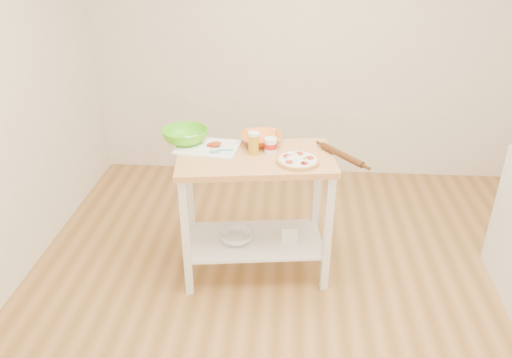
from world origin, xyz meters
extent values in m
cube|color=#AD7B40|center=(0.00, 0.00, -0.01)|extent=(4.00, 4.50, 0.02)
cube|color=#F3E5CC|center=(0.00, 2.26, 1.35)|extent=(4.00, 0.02, 2.70)
cube|color=tan|center=(-0.38, 0.61, 0.88)|extent=(1.06, 0.67, 0.04)
cube|color=white|center=(-0.38, 0.61, 0.25)|extent=(0.98, 0.60, 0.02)
cube|color=white|center=(-0.80, 0.33, 0.43)|extent=(0.06, 0.06, 0.86)
cube|color=white|center=(-0.86, 0.78, 0.43)|extent=(0.06, 0.06, 0.86)
cube|color=white|center=(0.10, 0.44, 0.43)|extent=(0.06, 0.06, 0.86)
cube|color=white|center=(0.04, 0.90, 0.43)|extent=(0.06, 0.06, 0.86)
cylinder|color=#E7AB62|center=(-0.11, 0.53, 0.91)|extent=(0.27, 0.27, 0.02)
cylinder|color=#E7AB62|center=(-0.11, 0.53, 0.92)|extent=(0.27, 0.27, 0.01)
cylinder|color=white|center=(-0.11, 0.53, 0.92)|extent=(0.24, 0.24, 0.01)
cylinder|color=#A62D11|center=(-0.03, 0.55, 0.93)|extent=(0.05, 0.05, 0.01)
cylinder|color=#A62D11|center=(-0.10, 0.61, 0.93)|extent=(0.05, 0.05, 0.01)
cylinder|color=#A62D11|center=(-0.18, 0.57, 0.93)|extent=(0.05, 0.05, 0.01)
cylinder|color=#A62D11|center=(-0.16, 0.48, 0.93)|extent=(0.05, 0.05, 0.01)
cylinder|color=#A62D11|center=(-0.07, 0.47, 0.93)|extent=(0.05, 0.05, 0.01)
sphere|color=white|center=(-0.07, 0.56, 0.93)|extent=(0.03, 0.03, 0.03)
sphere|color=white|center=(-0.13, 0.58, 0.93)|extent=(0.03, 0.03, 0.03)
sphere|color=white|center=(-0.17, 0.53, 0.93)|extent=(0.03, 0.03, 0.03)
sphere|color=white|center=(-0.13, 0.47, 0.93)|extent=(0.03, 0.03, 0.03)
sphere|color=white|center=(-0.06, 0.50, 0.93)|extent=(0.03, 0.03, 0.03)
sphere|color=white|center=(-0.07, 0.56, 0.93)|extent=(0.03, 0.03, 0.03)
sphere|color=white|center=(-0.13, 0.58, 0.93)|extent=(0.03, 0.03, 0.03)
plane|color=#2A601B|center=(-0.07, 0.53, 0.93)|extent=(0.02, 0.02, 0.00)
plane|color=#2A601B|center=(-0.08, 0.58, 0.93)|extent=(0.03, 0.03, 0.00)
plane|color=#2A601B|center=(-0.14, 0.59, 0.93)|extent=(0.03, 0.03, 0.00)
plane|color=#2A601B|center=(-0.19, 0.54, 0.93)|extent=(0.02, 0.02, 0.00)
plane|color=#2A601B|center=(-0.13, 0.50, 0.93)|extent=(0.03, 0.03, 0.00)
plane|color=#2A601B|center=(-0.08, 0.47, 0.93)|extent=(0.03, 0.03, 0.00)
cube|color=white|center=(-0.70, 0.71, 0.91)|extent=(0.44, 0.35, 0.01)
cube|color=#F4EACC|center=(-0.81, 0.80, 0.92)|extent=(0.03, 0.03, 0.02)
cube|color=#F4EACC|center=(-0.78, 0.80, 0.92)|extent=(0.03, 0.03, 0.02)
cube|color=#F4EACC|center=(-0.74, 0.79, 0.92)|extent=(0.03, 0.03, 0.02)
cube|color=#F4EACC|center=(-0.81, 0.83, 0.92)|extent=(0.03, 0.03, 0.02)
cube|color=#F4EACC|center=(-0.77, 0.83, 0.92)|extent=(0.03, 0.03, 0.02)
cube|color=#F4EACC|center=(-0.74, 0.83, 0.92)|extent=(0.03, 0.03, 0.02)
cylinder|color=#A62D11|center=(-0.68, 0.73, 0.92)|extent=(0.07, 0.07, 0.01)
cylinder|color=#A62D11|center=(-0.67, 0.73, 0.92)|extent=(0.07, 0.07, 0.01)
cylinder|color=#A62D11|center=(-0.65, 0.73, 0.93)|extent=(0.07, 0.07, 0.01)
cube|color=teal|center=(-0.65, 0.62, 0.92)|extent=(0.06, 0.04, 0.01)
cylinder|color=teal|center=(-0.58, 0.66, 0.92)|extent=(0.10, 0.02, 0.01)
cube|color=silver|center=(-0.75, 0.84, 0.91)|extent=(0.16, 0.12, 0.00)
cube|color=black|center=(-0.86, 0.76, 0.92)|extent=(0.09, 0.07, 0.01)
imported|color=orange|center=(-0.36, 0.82, 0.93)|extent=(0.29, 0.29, 0.07)
imported|color=#58CE1B|center=(-0.87, 0.80, 0.95)|extent=(0.31, 0.31, 0.10)
cylinder|color=gold|center=(-0.39, 0.65, 0.96)|extent=(0.07, 0.07, 0.13)
cylinder|color=white|center=(-0.39, 0.65, 1.04)|extent=(0.07, 0.07, 0.02)
cylinder|color=white|center=(-0.29, 0.68, 0.95)|extent=(0.08, 0.08, 0.10)
cylinder|color=red|center=(-0.29, 0.68, 0.95)|extent=(0.08, 0.08, 0.04)
cylinder|color=silver|center=(-0.27, 0.68, 1.03)|extent=(0.01, 0.05, 0.10)
cylinder|color=#502B12|center=(0.17, 0.62, 0.92)|extent=(0.26, 0.32, 0.04)
imported|color=silver|center=(-0.51, 0.58, 0.30)|extent=(0.29, 0.29, 0.07)
cube|color=white|center=(-0.15, 0.64, 0.32)|extent=(0.13, 0.13, 0.11)
camera|label=1|loc=(-0.17, -2.28, 2.24)|focal=35.00mm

